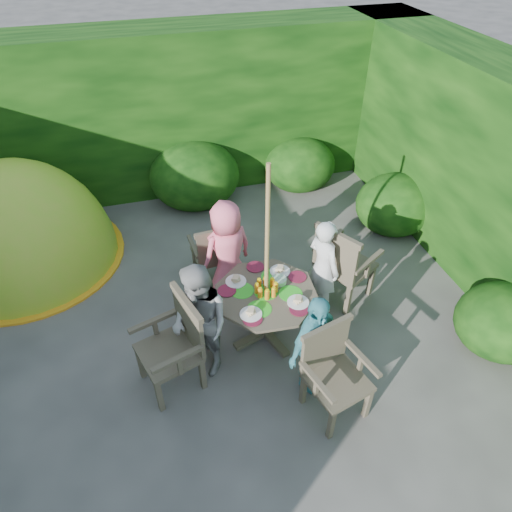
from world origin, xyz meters
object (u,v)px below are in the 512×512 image
object	(u,v)px
garden_chair_right	(342,263)
child_front	(313,344)
parasol_pole	(267,261)
child_left	(200,322)
child_back	(228,252)
child_right	(323,267)
patio_table	(266,299)
garden_chair_back	(214,253)
dome_tent	(32,260)
garden_chair_front	(333,371)
garden_chair_left	(176,344)

from	to	relation	value
garden_chair_right	child_front	distance (m)	1.34
parasol_pole	child_left	distance (m)	0.90
child_back	child_front	xyz separation A→B (m)	(0.50, -1.52, -0.08)
child_right	child_back	xyz separation A→B (m)	(-1.01, 0.51, 0.04)
patio_table	garden_chair_back	bearing A→B (deg)	109.27
parasol_pole	child_right	world-z (taller)	parasol_pole
child_left	child_front	size ratio (longest dim) A/B	1.13
patio_table	child_left	bearing A→B (deg)	-161.81
patio_table	dome_tent	world-z (taller)	dome_tent
patio_table	garden_chair_front	bearing A→B (deg)	-71.83
parasol_pole	patio_table	bearing A→B (deg)	30.93
garden_chair_front	child_back	bearing A→B (deg)	93.40
garden_chair_right	dome_tent	xyz separation A→B (m)	(-3.79, 1.84, -0.57)
child_right	dome_tent	bearing A→B (deg)	42.38
dome_tent	child_left	bearing A→B (deg)	-45.60
parasol_pole	child_back	world-z (taller)	parasol_pole
garden_chair_front	dome_tent	world-z (taller)	dome_tent
patio_table	parasol_pole	world-z (taller)	parasol_pole
parasol_pole	garden_chair_back	distance (m)	1.27
patio_table	dome_tent	xyz separation A→B (m)	(-2.75, 2.16, -0.56)
child_back	dome_tent	world-z (taller)	dome_tent
child_right	child_front	bearing A→B (deg)	134.07
garden_chair_right	garden_chair_back	world-z (taller)	garden_chair_right
garden_chair_right	child_front	size ratio (longest dim) A/B	0.88
parasol_pole	dome_tent	bearing A→B (deg)	141.85
garden_chair_right	garden_chair_back	distance (m)	1.58
garden_chair_left	child_back	distance (m)	1.36
child_front	dome_tent	world-z (taller)	dome_tent
child_left	child_front	distance (m)	1.13
patio_table	garden_chair_front	world-z (taller)	garden_chair_front
garden_chair_left	child_right	distance (m)	1.89
garden_chair_front	garden_chair_back	bearing A→B (deg)	93.86
garden_chair_right	dome_tent	distance (m)	4.25
child_front	parasol_pole	bearing A→B (deg)	75.56
parasol_pole	child_right	size ratio (longest dim) A/B	1.74
garden_chair_right	child_left	xyz separation A→B (m)	(-1.80, -0.57, 0.11)
garden_chair_left	child_front	bearing A→B (deg)	54.44
garden_chair_right	child_left	world-z (taller)	child_left
patio_table	parasol_pole	size ratio (longest dim) A/B	0.65
child_front	child_right	bearing A→B (deg)	30.56
parasol_pole	garden_chair_left	distance (m)	1.22
garden_chair_right	child_back	world-z (taller)	child_back
child_back	child_front	distance (m)	1.60
garden_chair_right	garden_chair_front	distance (m)	1.53
garden_chair_right	garden_chair_back	xyz separation A→B (m)	(-1.40, 0.72, -0.09)
garden_chair_front	child_front	bearing A→B (deg)	94.19
child_front	patio_table	bearing A→B (deg)	75.28
garden_chair_right	garden_chair_left	world-z (taller)	garden_chair_right
garden_chair_back	dome_tent	bearing A→B (deg)	-29.77
dome_tent	child_right	bearing A→B (deg)	-23.73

